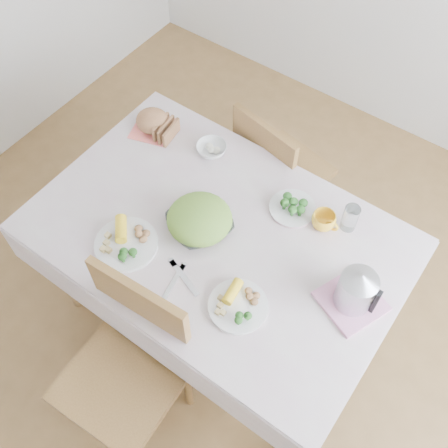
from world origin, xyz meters
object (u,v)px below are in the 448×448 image
Objects in this scene: yellow_mug at (323,221)px; electric_kettle at (357,287)px; dining_table at (218,278)px; dinner_plate_left at (126,244)px; chair_near at (122,382)px; chair_far at (284,166)px; dinner_plate_right at (238,306)px; salad_bowl at (200,224)px.

yellow_mug is 0.36m from electric_kettle.
dining_table is 0.54m from dinner_plate_left.
chair_near is 1.04m from yellow_mug.
chair_far is 3.93× the size of dinner_plate_right.
salad_bowl is at bearing 148.73° from dinner_plate_right.
yellow_mug is at bearing 36.85° from salad_bowl.
dining_table is 5.44× the size of dinner_plate_left.
electric_kettle is at bearing 19.83° from dinner_plate_left.
salad_bowl is at bearing 92.61° from chair_near.
chair_far is 1.02m from electric_kettle.
electric_kettle is at bearing 5.56° from salad_bowl.
dinner_plate_left is (-0.19, -0.24, -0.02)m from salad_bowl.
electric_kettle is (0.85, 0.31, 0.11)m from dinner_plate_left.
salad_bowl reaches higher than dinner_plate_right.
dining_table is 5.62× the size of salad_bowl.
dining_table is 0.42m from salad_bowl.
dining_table is at bearing 107.39° from chair_far.
yellow_mug is (0.41, -0.41, 0.34)m from chair_far.
dining_table is at bearing 177.04° from electric_kettle.
chair_near is at bearing 104.14° from chair_far.
yellow_mug is (0.33, 0.92, 0.34)m from chair_near.
salad_bowl is (-0.07, 0.62, 0.33)m from chair_near.
chair_far is at bearing 128.62° from electric_kettle.
chair_far is 1.02m from dinner_plate_left.
chair_near is 3.89× the size of salad_bowl.
dinner_plate_right is at bearing -40.59° from dining_table.
chair_near reaches higher than dinner_plate_left.
dining_table is 1.58× the size of chair_far.
electric_kettle reaches higher than salad_bowl.
chair_far reaches higher than yellow_mug.
dinner_plate_right is 2.28× the size of yellow_mug.
chair_far is (-0.08, 0.69, 0.09)m from dining_table.
dinner_plate_right is (0.52, 0.04, 0.00)m from dinner_plate_left.
chair_far is 8.97× the size of yellow_mug.
dinner_plate_left is 0.91m from electric_kettle.
yellow_mug is at bearing 66.50° from chair_near.
chair_far is at bearing 90.58° from salad_bowl.
dining_table is at bearing 86.08° from chair_near.
yellow_mug is (0.59, 0.54, 0.03)m from dinner_plate_left.
yellow_mug is (0.33, 0.28, 0.43)m from dining_table.
salad_bowl is 0.97× the size of dinner_plate_left.
yellow_mug is (0.40, 0.30, 0.01)m from salad_bowl.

